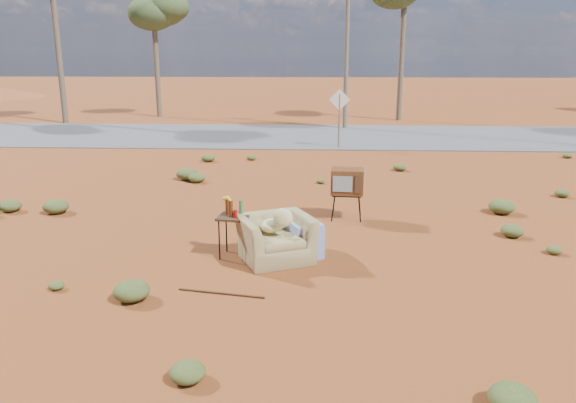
{
  "coord_description": "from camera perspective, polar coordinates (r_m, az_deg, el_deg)",
  "views": [
    {
      "loc": [
        0.6,
        -8.88,
        3.54
      ],
      "look_at": [
        0.11,
        1.28,
        0.8
      ],
      "focal_mm": 35.0,
      "sensor_mm": 36.0,
      "label": 1
    }
  ],
  "objects": [
    {
      "name": "rusty_bar",
      "position": [
        8.6,
        -6.81,
        -9.23
      ],
      "size": [
        1.34,
        0.29,
        0.04
      ],
      "primitive_type": "cylinder",
      "rotation": [
        0.0,
        1.57,
        -0.18
      ],
      "color": "#4B2914",
      "rests_on": "ground"
    },
    {
      "name": "ground",
      "position": [
        9.58,
        -1.05,
        -6.62
      ],
      "size": [
        140.0,
        140.0,
        0.0
      ],
      "primitive_type": "plane",
      "color": "brown",
      "rests_on": "ground"
    },
    {
      "name": "road_sign",
      "position": [
        21.0,
        5.24,
        9.45
      ],
      "size": [
        0.78,
        0.06,
        2.19
      ],
      "color": "brown",
      "rests_on": "ground"
    },
    {
      "name": "side_table",
      "position": [
        9.88,
        -5.69,
        -1.25
      ],
      "size": [
        0.59,
        0.59,
        1.05
      ],
      "rotation": [
        0.0,
        0.0,
        -0.15
      ],
      "color": "#3A2815",
      "rests_on": "ground"
    },
    {
      "name": "highway",
      "position": [
        24.15,
        1.28,
        6.69
      ],
      "size": [
        140.0,
        7.0,
        0.04
      ],
      "primitive_type": "cube",
      "color": "#565659",
      "rests_on": "ground"
    },
    {
      "name": "eucalyptus_near_left",
      "position": [
        32.11,
        -13.49,
        18.1
      ],
      "size": [
        3.2,
        3.2,
        6.6
      ],
      "color": "brown",
      "rests_on": "ground"
    },
    {
      "name": "armchair",
      "position": [
        9.77,
        -0.73,
        -3.11
      ],
      "size": [
        1.57,
        1.4,
        1.05
      ],
      "rotation": [
        0.0,
        0.0,
        0.42
      ],
      "color": "olive",
      "rests_on": "ground"
    },
    {
      "name": "utility_pole_center",
      "position": [
        26.42,
        6.01,
        16.32
      ],
      "size": [
        1.4,
        0.2,
        8.0
      ],
      "color": "brown",
      "rests_on": "ground"
    },
    {
      "name": "tv_unit",
      "position": [
        12.08,
        6.04,
        1.97
      ],
      "size": [
        0.72,
        0.6,
        1.1
      ],
      "rotation": [
        0.0,
        0.0,
        -0.07
      ],
      "color": "black",
      "rests_on": "ground"
    },
    {
      "name": "scrub_patch",
      "position": [
        13.79,
        -3.28,
        0.77
      ],
      "size": [
        17.49,
        8.07,
        0.33
      ],
      "color": "#495224",
      "rests_on": "ground"
    }
  ]
}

